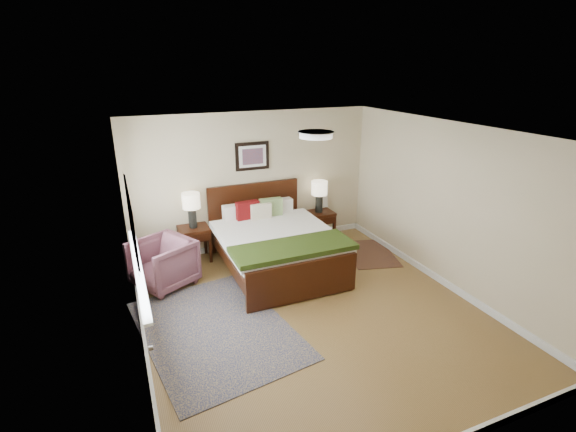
% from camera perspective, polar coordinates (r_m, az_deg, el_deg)
% --- Properties ---
extents(floor, '(5.00, 5.00, 0.00)m').
position_cam_1_polar(floor, '(6.01, 3.27, -12.81)').
color(floor, brown).
rests_on(floor, ground).
extents(back_wall, '(4.50, 0.04, 2.50)m').
position_cam_1_polar(back_wall, '(7.64, -4.79, 4.75)').
color(back_wall, '#C9B692').
rests_on(back_wall, ground).
extents(front_wall, '(4.50, 0.04, 2.50)m').
position_cam_1_polar(front_wall, '(3.64, 21.81, -15.15)').
color(front_wall, '#C9B692').
rests_on(front_wall, ground).
extents(left_wall, '(0.04, 5.00, 2.50)m').
position_cam_1_polar(left_wall, '(4.94, -20.69, -5.33)').
color(left_wall, '#C9B692').
rests_on(left_wall, ground).
extents(right_wall, '(0.04, 5.00, 2.50)m').
position_cam_1_polar(right_wall, '(6.69, 21.09, 1.21)').
color(right_wall, '#C9B692').
rests_on(right_wall, ground).
extents(ceiling, '(4.50, 5.00, 0.02)m').
position_cam_1_polar(ceiling, '(5.11, 3.83, 11.46)').
color(ceiling, white).
rests_on(ceiling, back_wall).
extents(window, '(0.11, 2.72, 1.32)m').
position_cam_1_polar(window, '(5.55, -20.71, -1.15)').
color(window, silver).
rests_on(window, left_wall).
extents(door, '(0.06, 1.00, 2.18)m').
position_cam_1_polar(door, '(3.53, -18.26, -19.51)').
color(door, silver).
rests_on(door, ground).
extents(ceil_fixture, '(0.44, 0.44, 0.08)m').
position_cam_1_polar(ceil_fixture, '(5.11, 3.82, 11.07)').
color(ceil_fixture, white).
rests_on(ceil_fixture, ceiling).
extents(bed, '(1.84, 2.24, 1.21)m').
position_cam_1_polar(bed, '(6.88, -1.81, -3.08)').
color(bed, '#341507').
rests_on(bed, ground).
extents(wall_art, '(0.62, 0.05, 0.50)m').
position_cam_1_polar(wall_art, '(7.50, -4.90, 8.15)').
color(wall_art, black).
rests_on(wall_art, back_wall).
extents(nightstand_left, '(0.51, 0.46, 0.61)m').
position_cam_1_polar(nightstand_left, '(7.39, -12.73, -2.48)').
color(nightstand_left, '#341507').
rests_on(nightstand_left, ground).
extents(nightstand_right, '(0.57, 0.42, 0.56)m').
position_cam_1_polar(nightstand_right, '(8.16, 4.24, -0.86)').
color(nightstand_right, '#341507').
rests_on(nightstand_right, ground).
extents(lamp_left, '(0.30, 0.30, 0.61)m').
position_cam_1_polar(lamp_left, '(7.23, -13.08, 1.54)').
color(lamp_left, black).
rests_on(lamp_left, nightstand_left).
extents(lamp_right, '(0.30, 0.30, 0.61)m').
position_cam_1_polar(lamp_right, '(7.97, 4.31, 3.38)').
color(lamp_right, black).
rests_on(lamp_right, nightstand_right).
extents(armchair, '(1.11, 1.10, 0.76)m').
position_cam_1_polar(armchair, '(6.73, -16.72, -6.22)').
color(armchair, brown).
rests_on(armchair, ground).
extents(rug_persian, '(2.08, 2.68, 0.01)m').
position_cam_1_polar(rug_persian, '(5.72, -9.86, -14.99)').
color(rug_persian, '#0D1944').
rests_on(rug_persian, ground).
extents(rug_navy, '(1.09, 1.37, 0.01)m').
position_cam_1_polar(rug_navy, '(7.79, 11.15, -5.04)').
color(rug_navy, black).
rests_on(rug_navy, ground).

